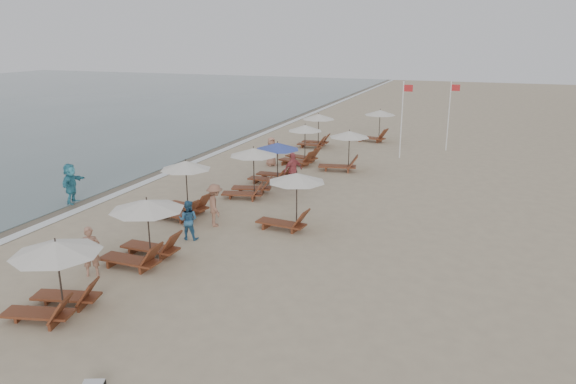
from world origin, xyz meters
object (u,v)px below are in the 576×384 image
at_px(inland_station_2, 375,123).
at_px(beachgoer_far_a, 293,170).
at_px(inland_station_1, 344,148).
at_px(waterline_walker, 71,183).
at_px(lounger_station_3, 250,172).
at_px(flag_pole_near, 402,116).
at_px(lounger_station_4, 274,162).
at_px(lounger_station_0, 54,275).
at_px(beachgoer_far_b, 271,152).
at_px(lounger_station_6, 316,130).
at_px(lounger_station_1, 143,230).
at_px(lounger_station_5, 301,146).
at_px(beachgoer_near, 91,252).
at_px(beachgoer_mid_a, 188,220).
at_px(beachgoer_mid_b, 215,205).
at_px(inland_station_0, 290,195).
at_px(lounger_station_2, 182,191).

xyz_separation_m(inland_station_2, beachgoer_far_a, (-1.24, -13.57, -0.40)).
bearing_deg(inland_station_1, waterline_walker, -133.84).
relative_size(lounger_station_3, flag_pole_near, 0.55).
bearing_deg(inland_station_2, lounger_station_4, -101.33).
height_order(lounger_station_0, lounger_station_4, lounger_station_0).
bearing_deg(beachgoer_far_b, lounger_station_6, 36.32).
relative_size(lounger_station_1, lounger_station_5, 1.08).
bearing_deg(beachgoer_near, lounger_station_1, 21.83).
height_order(beachgoer_mid_a, beachgoer_mid_b, beachgoer_mid_b).
height_order(beachgoer_mid_b, beachgoer_far_b, beachgoer_mid_b).
bearing_deg(beachgoer_far_b, lounger_station_3, -124.17).
bearing_deg(lounger_station_4, inland_station_2, 78.67).
xyz_separation_m(inland_station_0, inland_station_2, (-0.69, 19.15, -0.08)).
bearing_deg(lounger_station_3, lounger_station_1, -90.64).
xyz_separation_m(lounger_station_6, inland_station_1, (3.54, -5.89, 0.14)).
height_order(beachgoer_near, beachgoer_mid_b, beachgoer_mid_b).
distance_m(lounger_station_1, inland_station_2, 24.05).
bearing_deg(inland_station_2, beachgoer_far_b, -113.03).
bearing_deg(lounger_station_4, inland_station_1, 52.71).
bearing_deg(lounger_station_4, flag_pole_near, 57.16).
height_order(inland_station_1, waterline_walker, inland_station_1).
xyz_separation_m(lounger_station_2, beachgoer_mid_b, (1.85, -0.57, -0.25)).
distance_m(lounger_station_1, beachgoer_far_b, 14.42).
bearing_deg(lounger_station_5, waterline_walker, -122.46).
bearing_deg(beachgoer_mid_b, beachgoer_far_a, -46.12).
height_order(lounger_station_0, flag_pole_near, flag_pole_near).
relative_size(lounger_station_1, beachgoer_mid_b, 1.59).
bearing_deg(beachgoer_mid_b, beachgoer_mid_a, 134.39).
relative_size(beachgoer_near, flag_pole_near, 0.34).
xyz_separation_m(lounger_station_6, inland_station_0, (4.06, -15.80, 0.20)).
xyz_separation_m(lounger_station_5, flag_pole_near, (5.25, 3.63, 1.54)).
bearing_deg(lounger_station_4, beachgoer_near, -94.83).
height_order(lounger_station_0, inland_station_0, inland_station_0).
bearing_deg(inland_station_0, lounger_station_5, 107.30).
distance_m(lounger_station_5, beachgoer_near, 16.95).
height_order(beachgoer_near, waterline_walker, waterline_walker).
xyz_separation_m(inland_station_1, flag_pole_near, (2.44, 4.43, 1.27)).
bearing_deg(beachgoer_far_b, lounger_station_2, -137.25).
bearing_deg(inland_station_0, inland_station_2, 92.06).
relative_size(lounger_station_3, inland_station_0, 0.94).
bearing_deg(inland_station_1, lounger_station_4, -127.29).
xyz_separation_m(lounger_station_3, waterline_walker, (-7.04, -3.84, -0.27)).
distance_m(inland_station_0, beachgoer_far_b, 10.73).
bearing_deg(beachgoer_far_a, lounger_station_0, 29.20).
distance_m(lounger_station_2, beachgoer_far_b, 9.78).
bearing_deg(inland_station_2, lounger_station_2, -101.81).
distance_m(lounger_station_2, lounger_station_3, 3.94).
xyz_separation_m(beachgoer_mid_a, beachgoer_far_b, (-1.63, 11.99, 0.08)).
distance_m(lounger_station_2, lounger_station_6, 15.99).
bearing_deg(inland_station_0, lounger_station_4, 117.33).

